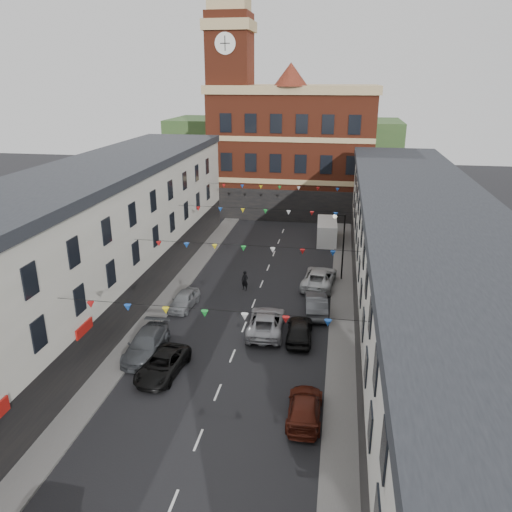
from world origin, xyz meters
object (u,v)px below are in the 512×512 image
Objects in this scene: street_lamp at (341,238)px; car_left_d at (146,344)px; moving_car at (266,322)px; car_right_d at (300,330)px; pedestrian at (245,281)px; car_right_c at (305,408)px; car_left_e at (184,300)px; car_right_e at (316,304)px; car_right_f at (319,278)px; white_van at (327,232)px; car_left_c at (163,365)px.

street_lamp is 19.26m from car_left_d.
car_right_d is at bearing 159.79° from moving_car.
moving_car is 7.44m from pedestrian.
car_right_c is at bearing -94.46° from street_lamp.
street_lamp is at bearing 37.73° from car_left_e.
car_right_e is 4.79m from moving_car.
street_lamp is at bearing 48.69° from car_left_d.
white_van is (0.20, 12.32, 0.42)m from car_right_f.
car_right_d is 4.32m from car_right_e.
moving_car is 0.99× the size of white_van.
car_right_d reaches higher than car_right_c.
car_right_d is at bearing -84.05° from car_right_c.
car_left_c is at bearing -121.50° from street_lamp.
moving_car is at bearing 41.41° from car_right_e.
street_lamp reaches higher than white_van.
car_left_e is (0.31, 7.09, -0.08)m from car_left_d.
moving_car is at bearing -101.57° from white_van.
car_left_c is 9.54m from car_right_d.
car_right_e is at bearing -104.06° from car_right_d.
car_left_d is at bearing 28.64° from moving_car.
car_right_c is 17.86m from car_right_f.
car_right_e is (10.15, 0.69, 0.11)m from car_left_e.
car_right_c is 17.10m from pedestrian.
street_lamp reaches higher than car_right_c.
street_lamp reaches higher than car_left_c.
white_van reaches higher than car_left_c.
car_right_f reaches higher than car_left_e.
street_lamp is at bearing 44.83° from pedestrian.
car_left_c is at bearing -110.02° from white_van.
car_right_e is (-0.08, 12.51, 0.12)m from car_right_c.
white_van reaches higher than car_left_d.
car_left_c is 1.20× the size of car_left_e.
pedestrian is (4.32, 11.20, 0.12)m from car_left_d.
car_right_f is (-0.13, 17.86, 0.13)m from car_right_c.
car_left_c is 13.46m from pedestrian.
car_right_c is 0.83× the size of moving_car.
car_right_f is (10.41, 13.13, 0.03)m from car_left_d.
car_right_c is (10.23, -11.81, -0.02)m from car_left_e.
car_left_e is 5.75m from pedestrian.
car_left_e reaches higher than car_left_c.
car_right_d is at bearing -16.11° from car_left_e.
car_left_e is (-11.74, -7.60, -3.25)m from street_lamp.
car_left_d is 1.10× the size of car_right_e.
street_lamp is 3.51× the size of pedestrian.
car_right_c is 1.02× the size of car_right_d.
street_lamp is 1.13× the size of moving_car.
car_left_d is 0.95× the size of white_van.
street_lamp is 1.30× the size of car_right_e.
car_left_e is at bearing -0.96° from car_right_e.
car_right_f is (10.10, 6.04, 0.11)m from car_left_e.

